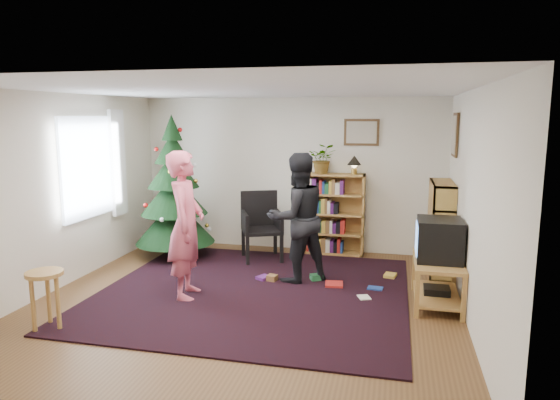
% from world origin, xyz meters
% --- Properties ---
extents(floor, '(5.00, 5.00, 0.00)m').
position_xyz_m(floor, '(0.00, 0.00, 0.00)').
color(floor, brown).
rests_on(floor, ground).
extents(ceiling, '(5.00, 5.00, 0.00)m').
position_xyz_m(ceiling, '(0.00, 0.00, 2.50)').
color(ceiling, white).
rests_on(ceiling, wall_back).
extents(wall_back, '(5.00, 0.02, 2.50)m').
position_xyz_m(wall_back, '(0.00, 2.50, 1.25)').
color(wall_back, silver).
rests_on(wall_back, floor).
extents(wall_front, '(5.00, 0.02, 2.50)m').
position_xyz_m(wall_front, '(0.00, -2.50, 1.25)').
color(wall_front, silver).
rests_on(wall_front, floor).
extents(wall_left, '(0.02, 5.00, 2.50)m').
position_xyz_m(wall_left, '(-2.50, 0.00, 1.25)').
color(wall_left, silver).
rests_on(wall_left, floor).
extents(wall_right, '(0.02, 5.00, 2.50)m').
position_xyz_m(wall_right, '(2.50, 0.00, 1.25)').
color(wall_right, silver).
rests_on(wall_right, floor).
extents(rug, '(3.80, 3.60, 0.02)m').
position_xyz_m(rug, '(0.00, 0.30, 0.01)').
color(rug, black).
rests_on(rug, floor).
extents(window_pane, '(0.04, 1.20, 1.40)m').
position_xyz_m(window_pane, '(-2.47, 0.60, 1.50)').
color(window_pane, silver).
rests_on(window_pane, wall_left).
extents(curtain, '(0.06, 0.35, 1.60)m').
position_xyz_m(curtain, '(-2.43, 1.30, 1.50)').
color(curtain, white).
rests_on(curtain, wall_left).
extents(picture_back, '(0.55, 0.03, 0.42)m').
position_xyz_m(picture_back, '(1.15, 2.48, 1.95)').
color(picture_back, '#4C3319').
rests_on(picture_back, wall_back).
extents(picture_right, '(0.03, 0.50, 0.60)m').
position_xyz_m(picture_right, '(2.48, 1.75, 1.95)').
color(picture_right, '#4C3319').
rests_on(picture_right, wall_right).
extents(christmas_tree, '(1.23, 1.23, 2.23)m').
position_xyz_m(christmas_tree, '(-1.65, 1.57, 0.93)').
color(christmas_tree, '#3F2816').
rests_on(christmas_tree, rug).
extents(bookshelf_back, '(0.95, 0.30, 1.30)m').
position_xyz_m(bookshelf_back, '(0.76, 2.34, 0.66)').
color(bookshelf_back, '#B89241').
rests_on(bookshelf_back, floor).
extents(bookshelf_right, '(0.30, 0.95, 1.30)m').
position_xyz_m(bookshelf_right, '(2.34, 1.69, 0.66)').
color(bookshelf_right, '#B89241').
rests_on(bookshelf_right, floor).
extents(tv_stand, '(0.55, 0.99, 0.55)m').
position_xyz_m(tv_stand, '(2.22, 0.38, 0.33)').
color(tv_stand, '#B89241').
rests_on(tv_stand, floor).
extents(crt_tv, '(0.51, 0.55, 0.48)m').
position_xyz_m(crt_tv, '(2.22, 0.38, 0.79)').
color(crt_tv, black).
rests_on(crt_tv, tv_stand).
extents(armchair, '(0.76, 0.78, 1.05)m').
position_xyz_m(armchair, '(-0.27, 1.80, 0.57)').
color(armchair, black).
rests_on(armchair, rug).
extents(stool, '(0.38, 0.38, 0.63)m').
position_xyz_m(stool, '(-1.79, -1.26, 0.49)').
color(stool, '#B89241').
rests_on(stool, floor).
extents(person_standing, '(0.55, 0.73, 1.80)m').
position_xyz_m(person_standing, '(-0.75, -0.03, 0.90)').
color(person_standing, '#D6556B').
rests_on(person_standing, rug).
extents(person_by_chair, '(1.07, 1.03, 1.73)m').
position_xyz_m(person_by_chair, '(0.44, 0.86, 0.87)').
color(person_by_chair, black).
rests_on(person_by_chair, rug).
extents(potted_plant, '(0.44, 0.38, 0.47)m').
position_xyz_m(potted_plant, '(0.56, 2.34, 1.53)').
color(potted_plant, gray).
rests_on(potted_plant, bookshelf_back).
extents(table_lamp, '(0.22, 0.22, 0.30)m').
position_xyz_m(table_lamp, '(1.06, 2.34, 1.50)').
color(table_lamp, '#A57F33').
rests_on(table_lamp, bookshelf_back).
extents(floor_clutter, '(1.88, 1.10, 0.08)m').
position_xyz_m(floor_clutter, '(0.91, 0.77, 0.04)').
color(floor_clutter, '#A51E19').
rests_on(floor_clutter, rug).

